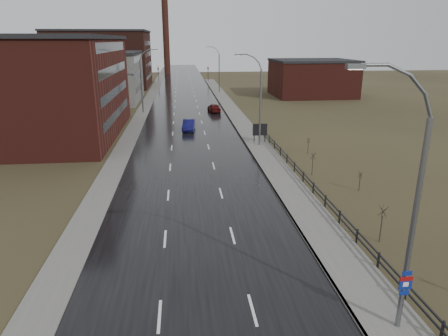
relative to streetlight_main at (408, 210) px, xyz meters
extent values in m
cube|color=black|center=(-8.47, 58.00, -6.03)|extent=(14.00, 300.00, 0.06)
cube|color=#595651|center=(0.13, 33.00, -5.97)|extent=(3.20, 180.00, 0.18)
cube|color=slate|center=(-1.39, 33.00, -5.97)|extent=(0.16, 180.00, 0.18)
cube|color=#595651|center=(-16.67, 58.00, -6.00)|extent=(2.40, 260.00, 0.12)
cube|color=#471914|center=(-29.47, 43.00, 0.44)|extent=(22.00, 28.00, 13.00)
cube|color=black|center=(-29.47, 43.00, 7.19)|extent=(22.44, 28.56, 0.50)
cube|color=black|center=(-18.49, 43.00, -3.06)|extent=(0.06, 22.40, 1.20)
cube|color=black|center=(-18.49, 43.00, -0.06)|extent=(0.06, 22.40, 1.20)
cube|color=black|center=(-18.49, 43.00, 2.94)|extent=(0.06, 22.40, 1.20)
cube|color=black|center=(-18.49, 43.00, 5.94)|extent=(0.06, 22.40, 1.20)
cube|color=slate|center=(-26.47, 76.00, -1.06)|extent=(16.00, 20.00, 10.00)
cube|color=black|center=(-26.47, 76.00, 4.19)|extent=(16.32, 20.40, 0.50)
cube|color=black|center=(-18.49, 76.00, -3.06)|extent=(0.06, 16.00, 1.20)
cube|color=black|center=(-18.49, 76.00, -0.06)|extent=(0.06, 16.00, 1.20)
cube|color=black|center=(-18.49, 76.00, 2.94)|extent=(0.06, 16.00, 1.20)
cube|color=#331611|center=(-31.47, 106.00, 1.44)|extent=(26.00, 24.00, 15.00)
cube|color=black|center=(-31.47, 106.00, 9.19)|extent=(26.52, 24.48, 0.50)
cube|color=black|center=(-18.49, 106.00, -3.06)|extent=(0.06, 19.20, 1.20)
cube|color=black|center=(-18.49, 106.00, -0.06)|extent=(0.06, 19.20, 1.20)
cube|color=black|center=(-18.49, 106.00, 2.94)|extent=(0.06, 19.20, 1.20)
cube|color=black|center=(-18.49, 106.00, 5.94)|extent=(0.06, 19.20, 1.20)
cube|color=#471914|center=(21.83, 80.00, -2.06)|extent=(18.00, 16.00, 8.00)
cube|color=black|center=(21.83, 80.00, 2.19)|extent=(18.36, 16.32, 0.50)
cylinder|color=#331611|center=(-14.47, 148.00, 8.94)|extent=(2.40, 2.40, 30.00)
cylinder|color=slate|center=(0.33, 0.00, -1.06)|extent=(0.24, 0.24, 10.00)
cylinder|color=slate|center=(0.14, 0.00, 4.40)|extent=(0.57, 0.14, 1.12)
cylinder|color=slate|center=(-0.41, 0.00, 5.22)|extent=(0.91, 0.14, 0.91)
cylinder|color=slate|center=(-1.22, 0.00, 5.76)|extent=(1.12, 0.14, 0.57)
cylinder|color=slate|center=(-2.19, 0.00, 5.95)|extent=(1.15, 0.14, 0.14)
cube|color=slate|center=(-2.94, 0.00, 5.90)|extent=(0.70, 0.28, 0.18)
cube|color=silver|center=(-2.94, 0.00, 5.80)|extent=(0.50, 0.20, 0.04)
cube|color=navy|center=(0.33, -0.12, -3.01)|extent=(0.45, 0.04, 0.22)
cube|color=navy|center=(0.33, -0.12, -3.51)|extent=(0.60, 0.04, 0.65)
cube|color=maroon|center=(0.33, -0.13, -3.28)|extent=(0.60, 0.04, 0.20)
cube|color=navy|center=(0.33, -0.12, -4.01)|extent=(0.45, 0.04, 0.22)
cube|color=silver|center=(0.33, -0.14, -3.56)|extent=(0.26, 0.02, 0.22)
cylinder|color=slate|center=(0.33, 34.00, -1.31)|extent=(0.24, 0.24, 9.50)
cylinder|color=slate|center=(0.16, 34.00, 3.84)|extent=(0.51, 0.14, 0.98)
cylinder|color=slate|center=(-0.32, 34.00, 4.56)|extent=(0.81, 0.14, 0.81)
cylinder|color=slate|center=(-1.03, 34.00, 5.04)|extent=(0.98, 0.14, 0.51)
cylinder|color=slate|center=(-1.87, 34.00, 5.20)|extent=(1.01, 0.14, 0.14)
cube|color=slate|center=(-2.56, 34.00, 5.15)|extent=(0.70, 0.28, 0.18)
cube|color=silver|center=(-2.56, 34.00, 5.05)|extent=(0.50, 0.20, 0.04)
cylinder|color=slate|center=(-16.47, 60.00, -1.31)|extent=(0.24, 0.24, 9.50)
cylinder|color=slate|center=(-16.30, 60.00, 3.84)|extent=(0.51, 0.14, 0.98)
cylinder|color=slate|center=(-15.83, 60.00, 4.56)|extent=(0.81, 0.14, 0.81)
cylinder|color=slate|center=(-15.11, 60.00, 5.04)|extent=(0.98, 0.14, 0.51)
cylinder|color=slate|center=(-14.27, 60.00, 5.20)|extent=(1.01, 0.14, 0.14)
cube|color=slate|center=(-13.59, 60.00, 5.15)|extent=(0.70, 0.28, 0.18)
cube|color=silver|center=(-13.59, 60.00, 5.05)|extent=(0.50, 0.20, 0.04)
cylinder|color=slate|center=(0.33, 88.00, -1.31)|extent=(0.24, 0.24, 9.50)
cylinder|color=slate|center=(0.16, 88.00, 3.84)|extent=(0.51, 0.14, 0.98)
cylinder|color=slate|center=(-0.32, 88.00, 4.56)|extent=(0.81, 0.14, 0.81)
cylinder|color=slate|center=(-1.03, 88.00, 5.04)|extent=(0.98, 0.14, 0.51)
cylinder|color=slate|center=(-1.87, 88.00, 5.20)|extent=(1.01, 0.14, 0.14)
cube|color=slate|center=(-2.56, 88.00, 5.15)|extent=(0.70, 0.28, 0.18)
cube|color=silver|center=(-2.56, 88.00, 5.05)|extent=(0.50, 0.20, 0.04)
cube|color=black|center=(1.83, -1.00, -5.51)|extent=(0.10, 0.10, 1.10)
cube|color=black|center=(1.83, 2.00, -5.51)|extent=(0.10, 0.10, 1.10)
cube|color=black|center=(1.83, 5.00, -5.51)|extent=(0.10, 0.10, 1.10)
cube|color=black|center=(1.83, 8.00, -5.51)|extent=(0.10, 0.10, 1.10)
cube|color=black|center=(1.83, 11.00, -5.51)|extent=(0.10, 0.10, 1.10)
cube|color=black|center=(1.83, 14.00, -5.51)|extent=(0.10, 0.10, 1.10)
cube|color=black|center=(1.83, 17.00, -5.51)|extent=(0.10, 0.10, 1.10)
cube|color=black|center=(1.83, 20.00, -5.51)|extent=(0.10, 0.10, 1.10)
cube|color=black|center=(1.83, 23.00, -5.51)|extent=(0.10, 0.10, 1.10)
cube|color=black|center=(1.83, 26.00, -5.51)|extent=(0.10, 0.10, 1.10)
cube|color=black|center=(1.83, 29.00, -5.51)|extent=(0.10, 0.10, 1.10)
cube|color=black|center=(1.83, 32.00, -5.51)|extent=(0.10, 0.10, 1.10)
cube|color=black|center=(1.83, 35.00, -5.51)|extent=(0.10, 0.10, 1.10)
cube|color=black|center=(1.83, 38.00, -5.51)|extent=(0.10, 0.10, 1.10)
cube|color=black|center=(1.83, 41.00, -5.51)|extent=(0.10, 0.10, 1.10)
cube|color=black|center=(1.83, 16.50, -5.11)|extent=(0.08, 53.00, 0.10)
cube|color=black|center=(1.83, 16.50, -5.51)|extent=(0.08, 53.00, 0.10)
cylinder|color=#382D23|center=(3.53, 8.17, -5.10)|extent=(0.08, 0.08, 1.91)
cylinder|color=#382D23|center=(3.58, 8.17, -3.86)|extent=(0.04, 0.64, 0.75)
cylinder|color=#382D23|center=(3.55, 8.22, -3.86)|extent=(0.61, 0.24, 0.76)
cylinder|color=#382D23|center=(3.49, 8.20, -3.86)|extent=(0.36, 0.54, 0.77)
cylinder|color=#382D23|center=(3.49, 8.15, -3.86)|extent=(0.36, 0.54, 0.77)
cylinder|color=#382D23|center=(3.55, 8.13, -3.86)|extent=(0.61, 0.24, 0.76)
cylinder|color=#382D23|center=(6.19, 17.39, -5.40)|extent=(0.08, 0.08, 1.32)
cylinder|color=#382D23|center=(6.24, 17.39, -4.55)|extent=(0.04, 0.45, 0.53)
cylinder|color=#382D23|center=(6.21, 17.44, -4.55)|extent=(0.43, 0.18, 0.53)
cylinder|color=#382D23|center=(6.15, 17.42, -4.55)|extent=(0.26, 0.38, 0.54)
cylinder|color=#382D23|center=(6.15, 17.36, -4.55)|extent=(0.26, 0.38, 0.54)
cylinder|color=#382D23|center=(6.21, 17.35, -4.55)|extent=(0.43, 0.18, 0.53)
cylinder|color=#382D23|center=(3.39, 22.11, -5.20)|extent=(0.08, 0.08, 1.73)
cylinder|color=#382D23|center=(3.44, 22.11, -4.07)|extent=(0.04, 0.58, 0.68)
cylinder|color=#382D23|center=(3.40, 22.16, -4.07)|extent=(0.55, 0.22, 0.69)
cylinder|color=#382D23|center=(3.34, 22.14, -4.07)|extent=(0.33, 0.49, 0.70)
cylinder|color=#382D23|center=(3.34, 22.08, -4.07)|extent=(0.33, 0.49, 0.70)
cylinder|color=#382D23|center=(3.40, 22.07, -4.07)|extent=(0.55, 0.22, 0.69)
cylinder|color=#382D23|center=(5.35, 29.74, -5.34)|extent=(0.08, 0.08, 1.44)
cylinder|color=#382D23|center=(5.40, 29.74, -4.40)|extent=(0.04, 0.49, 0.57)
cylinder|color=#382D23|center=(5.36, 29.79, -4.40)|extent=(0.47, 0.19, 0.58)
cylinder|color=#382D23|center=(5.31, 29.77, -4.40)|extent=(0.28, 0.42, 0.59)
cylinder|color=#382D23|center=(5.31, 29.71, -4.40)|extent=(0.28, 0.42, 0.59)
cylinder|color=#382D23|center=(5.36, 29.69, -4.40)|extent=(0.47, 0.19, 0.58)
cube|color=black|center=(-0.09, 35.46, -5.16)|extent=(0.10, 0.10, 1.80)
cube|color=black|center=(1.34, 35.46, -5.16)|extent=(0.10, 0.10, 1.80)
cube|color=silver|center=(0.63, 35.41, -4.24)|extent=(1.79, 0.08, 1.44)
cube|color=black|center=(0.63, 35.36, -4.24)|extent=(1.89, 0.04, 1.54)
cylinder|color=black|center=(-16.47, 118.00, -3.46)|extent=(0.16, 0.16, 5.20)
imported|color=black|center=(-16.47, 118.00, -1.31)|extent=(0.58, 2.73, 1.10)
sphere|color=#FF190C|center=(-16.47, 117.85, -1.01)|extent=(0.18, 0.18, 0.18)
cylinder|color=black|center=(-0.47, 118.00, -3.46)|extent=(0.16, 0.16, 5.20)
imported|color=black|center=(-0.47, 118.00, -1.31)|extent=(0.58, 2.73, 1.10)
sphere|color=#FF190C|center=(-0.47, 117.85, -1.01)|extent=(0.18, 0.18, 0.18)
imported|color=#0E0E48|center=(-8.40, 43.90, -5.26)|extent=(2.11, 4.95, 1.59)
imported|color=#480D0C|center=(-3.37, 59.16, -5.25)|extent=(2.42, 4.93, 1.62)
camera|label=1|loc=(-9.36, -14.52, 6.84)|focal=32.00mm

